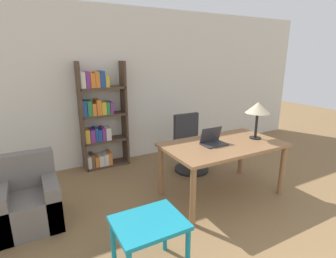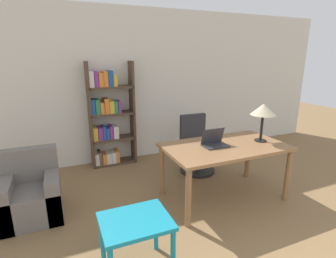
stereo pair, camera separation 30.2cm
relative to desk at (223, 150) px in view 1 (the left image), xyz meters
name	(u,v)px [view 1 (the left image)]	position (x,y,z in m)	size (l,w,h in m)	color
wall_back	(136,86)	(-0.45, 1.95, 0.69)	(8.00, 0.06, 2.70)	silver
desk	(223,150)	(0.00, 0.00, 0.00)	(1.60, 0.91, 0.75)	olive
laptop	(213,141)	(-0.14, 0.04, 0.14)	(0.32, 0.22, 0.22)	#2D2D33
table_lamp	(258,109)	(0.55, -0.04, 0.52)	(0.33, 0.33, 0.52)	black
office_chair	(190,147)	(0.09, 0.93, -0.25)	(0.58, 0.58, 0.95)	black
side_table_blue	(149,230)	(-1.46, -0.81, -0.21)	(0.59, 0.49, 0.54)	teal
armchair	(28,202)	(-2.37, 0.52, -0.39)	(0.65, 0.64, 0.80)	#66605B
bookshelf	(100,119)	(-1.19, 1.76, 0.19)	(0.77, 0.28, 1.80)	#4C3828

